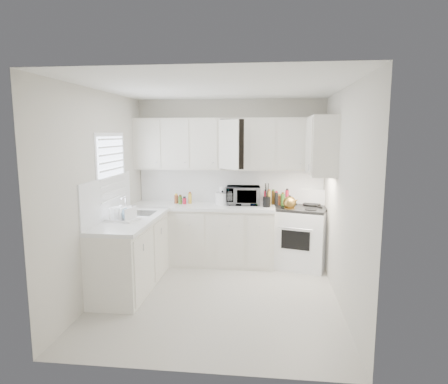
# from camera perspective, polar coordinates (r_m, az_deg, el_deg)

# --- Properties ---
(floor) EXTENTS (3.20, 3.20, 0.00)m
(floor) POSITION_cam_1_polar(r_m,az_deg,el_deg) (5.15, -0.91, -15.09)
(floor) COLOR #BBB6AB
(floor) RESTS_ON ground
(ceiling) EXTENTS (3.20, 3.20, 0.00)m
(ceiling) POSITION_cam_1_polar(r_m,az_deg,el_deg) (4.74, -0.98, 15.03)
(ceiling) COLOR white
(ceiling) RESTS_ON ground
(wall_back) EXTENTS (3.00, 0.00, 3.00)m
(wall_back) POSITION_cam_1_polar(r_m,az_deg,el_deg) (6.35, 0.91, 1.66)
(wall_back) COLOR beige
(wall_back) RESTS_ON ground
(wall_front) EXTENTS (3.00, 0.00, 3.00)m
(wall_front) POSITION_cam_1_polar(r_m,az_deg,el_deg) (3.23, -4.61, -5.23)
(wall_front) COLOR beige
(wall_front) RESTS_ON ground
(wall_left) EXTENTS (0.00, 3.20, 3.20)m
(wall_left) POSITION_cam_1_polar(r_m,az_deg,el_deg) (5.18, -17.62, -0.33)
(wall_left) COLOR beige
(wall_left) RESTS_ON ground
(wall_right) EXTENTS (0.00, 3.20, 3.20)m
(wall_right) POSITION_cam_1_polar(r_m,az_deg,el_deg) (4.82, 17.04, -0.96)
(wall_right) COLOR beige
(wall_right) RESTS_ON ground
(window_blinds) EXTENTS (0.06, 0.96, 1.06)m
(window_blinds) POSITION_cam_1_polar(r_m,az_deg,el_deg) (5.46, -16.06, 2.82)
(window_blinds) COLOR white
(window_blinds) RESTS_ON wall_left
(lower_cabinets_back) EXTENTS (2.22, 0.60, 0.90)m
(lower_cabinets_back) POSITION_cam_1_polar(r_m,az_deg,el_deg) (6.27, -2.95, -6.36)
(lower_cabinets_back) COLOR beige
(lower_cabinets_back) RESTS_ON floor
(lower_cabinets_left) EXTENTS (0.60, 1.60, 0.90)m
(lower_cabinets_left) POSITION_cam_1_polar(r_m,az_deg,el_deg) (5.44, -13.42, -8.93)
(lower_cabinets_left) COLOR beige
(lower_cabinets_left) RESTS_ON floor
(countertop_back) EXTENTS (2.24, 0.64, 0.05)m
(countertop_back) POSITION_cam_1_polar(r_m,az_deg,el_deg) (6.15, -3.00, -2.11)
(countertop_back) COLOR silver
(countertop_back) RESTS_ON lower_cabinets_back
(countertop_left) EXTENTS (0.64, 1.62, 0.05)m
(countertop_left) POSITION_cam_1_polar(r_m,az_deg,el_deg) (5.32, -13.50, -4.05)
(countertop_left) COLOR silver
(countertop_left) RESTS_ON lower_cabinets_left
(backsplash_back) EXTENTS (2.98, 0.02, 0.55)m
(backsplash_back) POSITION_cam_1_polar(r_m,az_deg,el_deg) (6.35, 0.90, 0.98)
(backsplash_back) COLOR silver
(backsplash_back) RESTS_ON wall_back
(backsplash_left) EXTENTS (0.02, 1.60, 0.55)m
(backsplash_left) POSITION_cam_1_polar(r_m,az_deg,el_deg) (5.37, -16.62, -0.79)
(backsplash_left) COLOR silver
(backsplash_left) RESTS_ON wall_left
(upper_cabinets_back) EXTENTS (3.00, 0.33, 0.80)m
(upper_cabinets_back) POSITION_cam_1_polar(r_m,az_deg,el_deg) (6.17, 0.77, 3.32)
(upper_cabinets_back) COLOR beige
(upper_cabinets_back) RESTS_ON wall_back
(upper_cabinets_right) EXTENTS (0.33, 0.90, 0.80)m
(upper_cabinets_right) POSITION_cam_1_polar(r_m,az_deg,el_deg) (5.57, 13.93, 2.50)
(upper_cabinets_right) COLOR beige
(upper_cabinets_right) RESTS_ON wall_right
(sink) EXTENTS (0.42, 0.38, 0.30)m
(sink) POSITION_cam_1_polar(r_m,az_deg,el_deg) (5.61, -12.34, -1.84)
(sink) COLOR gray
(sink) RESTS_ON countertop_left
(stove) EXTENTS (0.93, 0.84, 1.21)m
(stove) POSITION_cam_1_polar(r_m,az_deg,el_deg) (6.17, 11.08, -5.28)
(stove) COLOR white
(stove) RESTS_ON floor
(tea_kettle) EXTENTS (0.30, 0.28, 0.22)m
(tea_kettle) POSITION_cam_1_polar(r_m,az_deg,el_deg) (5.91, 9.58, -1.42)
(tea_kettle) COLOR olive
(tea_kettle) RESTS_ON stove
(frying_pan) EXTENTS (0.44, 0.54, 0.04)m
(frying_pan) POSITION_cam_1_polar(r_m,az_deg,el_deg) (6.27, 12.70, -1.73)
(frying_pan) COLOR black
(frying_pan) RESTS_ON stove
(microwave) EXTENTS (0.54, 0.32, 0.35)m
(microwave) POSITION_cam_1_polar(r_m,az_deg,el_deg) (6.16, 2.82, -0.20)
(microwave) COLOR gray
(microwave) RESTS_ON countertop_back
(rice_cooker) EXTENTS (0.26, 0.26, 0.22)m
(rice_cooker) POSITION_cam_1_polar(r_m,az_deg,el_deg) (6.16, -0.24, -0.81)
(rice_cooker) COLOR white
(rice_cooker) RESTS_ON countertop_back
(paper_towel) EXTENTS (0.12, 0.12, 0.27)m
(paper_towel) POSITION_cam_1_polar(r_m,az_deg,el_deg) (6.24, -0.17, -0.45)
(paper_towel) COLOR white
(paper_towel) RESTS_ON countertop_back
(utensil_crock) EXTENTS (0.13, 0.13, 0.38)m
(utensil_crock) POSITION_cam_1_polar(r_m,az_deg,el_deg) (5.97, 6.27, -0.41)
(utensil_crock) COLOR black
(utensil_crock) RESTS_ON countertop_back
(dish_rack) EXTENTS (0.43, 0.36, 0.21)m
(dish_rack) POSITION_cam_1_polar(r_m,az_deg,el_deg) (5.19, -14.62, -2.96)
(dish_rack) COLOR white
(dish_rack) RESTS_ON countertop_left
(spice_left_0) EXTENTS (0.06, 0.06, 0.13)m
(spice_left_0) POSITION_cam_1_polar(r_m,az_deg,el_deg) (6.35, -6.91, -1.00)
(spice_left_0) COLOR #984B29
(spice_left_0) RESTS_ON countertop_back
(spice_left_1) EXTENTS (0.06, 0.06, 0.13)m
(spice_left_1) POSITION_cam_1_polar(r_m,az_deg,el_deg) (6.25, -6.43, -1.15)
(spice_left_1) COLOR #3B6C24
(spice_left_1) RESTS_ON countertop_back
(spice_left_2) EXTENTS (0.06, 0.06, 0.13)m
(spice_left_2) POSITION_cam_1_polar(r_m,az_deg,el_deg) (6.32, -5.58, -1.02)
(spice_left_2) COLOR red
(spice_left_2) RESTS_ON countertop_back
(spice_left_3) EXTENTS (0.06, 0.06, 0.13)m
(spice_left_3) POSITION_cam_1_polar(r_m,az_deg,el_deg) (6.22, -5.08, -1.18)
(spice_left_3) COLOR gold
(spice_left_3) RESTS_ON countertop_back
(sauce_right_0) EXTENTS (0.06, 0.06, 0.19)m
(sauce_right_0) POSITION_cam_1_polar(r_m,az_deg,el_deg) (6.22, 6.11, -0.91)
(sauce_right_0) COLOR red
(sauce_right_0) RESTS_ON countertop_back
(sauce_right_1) EXTENTS (0.06, 0.06, 0.19)m
(sauce_right_1) POSITION_cam_1_polar(r_m,az_deg,el_deg) (6.16, 6.62, -1.01)
(sauce_right_1) COLOR gold
(sauce_right_1) RESTS_ON countertop_back
(sauce_right_2) EXTENTS (0.06, 0.06, 0.19)m
(sauce_right_2) POSITION_cam_1_polar(r_m,az_deg,el_deg) (6.22, 7.12, -0.93)
(sauce_right_2) COLOR #553D18
(sauce_right_2) RESTS_ON countertop_back
(sauce_right_3) EXTENTS (0.06, 0.06, 0.19)m
(sauce_right_3) POSITION_cam_1_polar(r_m,az_deg,el_deg) (6.16, 7.64, -1.03)
(sauce_right_3) COLOR black
(sauce_right_3) RESTS_ON countertop_back
(sauce_right_4) EXTENTS (0.06, 0.06, 0.19)m
(sauce_right_4) POSITION_cam_1_polar(r_m,az_deg,el_deg) (6.22, 8.13, -0.95)
(sauce_right_4) COLOR #984B29
(sauce_right_4) RESTS_ON countertop_back
(sauce_right_5) EXTENTS (0.06, 0.06, 0.19)m
(sauce_right_5) POSITION_cam_1_polar(r_m,az_deg,el_deg) (6.16, 8.66, -1.05)
(sauce_right_5) COLOR #3B6C24
(sauce_right_5) RESTS_ON countertop_back
(sauce_right_6) EXTENTS (0.06, 0.06, 0.19)m
(sauce_right_6) POSITION_cam_1_polar(r_m,az_deg,el_deg) (6.23, 9.15, -0.96)
(sauce_right_6) COLOR red
(sauce_right_6) RESTS_ON countertop_back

